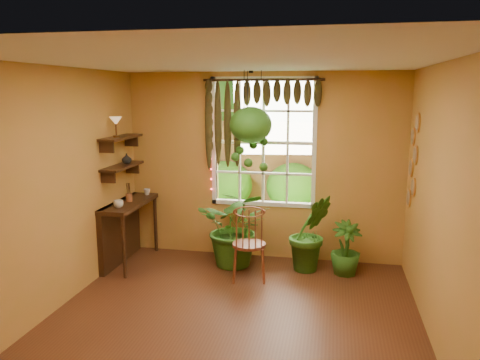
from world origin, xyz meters
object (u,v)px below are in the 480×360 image
object	(u,v)px
potted_plant_mid	(310,233)
potted_plant_left	(237,227)
hanging_basket	(251,130)
counter_ledge	(123,225)
windsor_chair	(249,254)

from	to	relation	value
potted_plant_mid	potted_plant_left	bearing A→B (deg)	-178.44
potted_plant_left	potted_plant_mid	world-z (taller)	potted_plant_left
potted_plant_left	potted_plant_mid	size ratio (longest dim) A/B	1.05
potted_plant_left	hanging_basket	distance (m)	1.37
counter_ledge	windsor_chair	xyz separation A→B (m)	(1.87, -0.26, -0.21)
potted_plant_left	hanging_basket	xyz separation A→B (m)	(0.17, 0.16, 1.35)
potted_plant_left	potted_plant_mid	bearing A→B (deg)	1.56
counter_ledge	hanging_basket	bearing A→B (deg)	11.16
windsor_chair	potted_plant_mid	xyz separation A→B (m)	(0.76, 0.48, 0.19)
counter_ledge	potted_plant_mid	size ratio (longest dim) A/B	1.13
hanging_basket	windsor_chair	bearing A→B (deg)	-81.33
counter_ledge	potted_plant_left	bearing A→B (deg)	6.83
potted_plant_left	potted_plant_mid	xyz separation A→B (m)	(1.02, 0.03, -0.02)
windsor_chair	hanging_basket	size ratio (longest dim) A/B	0.85
potted_plant_mid	hanging_basket	distance (m)	1.62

